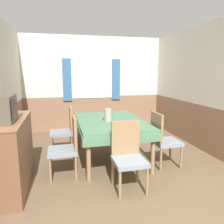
% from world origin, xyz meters
% --- Properties ---
extents(wall_back, '(4.24, 0.10, 2.60)m').
position_xyz_m(wall_back, '(-0.00, 4.41, 1.31)').
color(wall_back, silver).
rests_on(wall_back, ground_plane).
extents(wall_right, '(0.05, 4.78, 2.60)m').
position_xyz_m(wall_right, '(1.94, 2.19, 1.30)').
color(wall_right, silver).
rests_on(wall_right, ground_plane).
extents(dining_table, '(1.23, 1.77, 0.76)m').
position_xyz_m(dining_table, '(-0.07, 2.14, 0.66)').
color(dining_table, '#4C7A56').
rests_on(dining_table, ground_plane).
extents(chair_left_far, '(0.44, 0.44, 0.96)m').
position_xyz_m(chair_left_far, '(-0.89, 2.66, 0.50)').
color(chair_left_far, '#93704C').
rests_on(chair_left_far, ground_plane).
extents(chair_right_near, '(0.44, 0.44, 0.96)m').
position_xyz_m(chair_right_near, '(0.75, 1.61, 0.50)').
color(chair_right_near, '#93704C').
rests_on(chair_right_near, ground_plane).
extents(chair_head_near, '(0.44, 0.44, 0.96)m').
position_xyz_m(chair_head_near, '(-0.07, 1.05, 0.50)').
color(chair_head_near, '#93704C').
rests_on(chair_head_near, ground_plane).
extents(chair_left_near, '(0.44, 0.44, 0.96)m').
position_xyz_m(chair_left_near, '(-0.89, 1.61, 0.50)').
color(chair_left_near, '#93704C').
rests_on(chair_left_near, ground_plane).
extents(sideboard, '(0.46, 1.34, 1.01)m').
position_xyz_m(sideboard, '(-1.68, 1.45, 0.51)').
color(sideboard, brown).
rests_on(sideboard, ground_plane).
extents(tv, '(0.29, 0.49, 0.34)m').
position_xyz_m(tv, '(-1.69, 1.27, 1.18)').
color(tv, '#51473D').
rests_on(tv, sideboard).
extents(vase, '(0.14, 0.14, 0.23)m').
position_xyz_m(vase, '(-0.13, 2.06, 0.87)').
color(vase, '#A39989').
rests_on(vase, dining_table).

